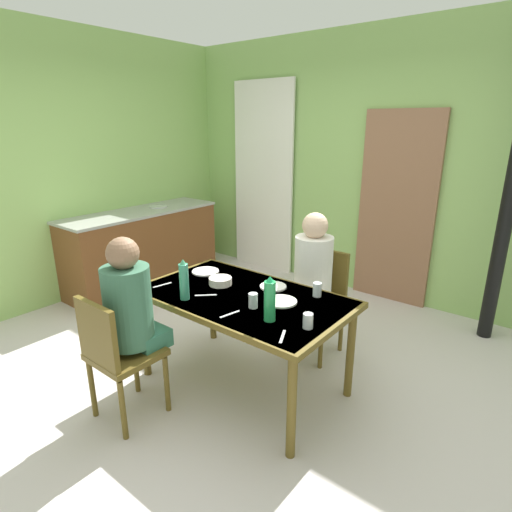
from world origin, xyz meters
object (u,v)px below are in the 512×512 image
object	(u,v)px
chair_near_diner	(116,352)
person_far_diner	(312,268)
kitchen_counter	(143,248)
serving_bowl_center	(220,281)
water_bottle_green_near	(270,300)
chair_far_diner	(319,295)
dining_table	(243,304)
water_bottle_green_far	(184,281)
person_near_diner	(130,304)

from	to	relation	value
chair_near_diner	person_far_diner	size ratio (longest dim) A/B	1.13
kitchen_counter	serving_bowl_center	bearing A→B (deg)	-20.91
chair_near_diner	water_bottle_green_near	xyz separation A→B (m)	(0.76, 0.60, 0.36)
chair_far_diner	dining_table	bearing A→B (deg)	78.03
chair_near_diner	kitchen_counter	bearing A→B (deg)	139.48
person_far_diner	serving_bowl_center	world-z (taller)	person_far_diner
kitchen_counter	water_bottle_green_far	distance (m)	2.30
water_bottle_green_near	kitchen_counter	bearing A→B (deg)	159.17
water_bottle_green_near	chair_near_diner	bearing A→B (deg)	-141.57
chair_near_diner	person_far_diner	xyz separation A→B (m)	(0.55, 1.44, 0.28)
kitchen_counter	chair_far_diner	size ratio (longest dim) A/B	2.15
chair_near_diner	chair_far_diner	size ratio (longest dim) A/B	1.00
kitchen_counter	dining_table	bearing A→B (deg)	-19.79
person_near_diner	chair_near_diner	bearing A→B (deg)	-90.00
chair_near_diner	person_far_diner	distance (m)	1.57
dining_table	kitchen_counter	bearing A→B (deg)	160.21
dining_table	person_near_diner	world-z (taller)	person_near_diner
chair_far_diner	person_far_diner	world-z (taller)	person_far_diner
kitchen_counter	chair_near_diner	distance (m)	2.46
kitchen_counter	chair_far_diner	distance (m)	2.42
kitchen_counter	chair_near_diner	world-z (taller)	kitchen_counter
kitchen_counter	water_bottle_green_near	bearing A→B (deg)	-20.83
person_far_diner	water_bottle_green_near	bearing A→B (deg)	103.95
kitchen_counter	person_near_diner	size ratio (longest dim) A/B	2.43
serving_bowl_center	person_far_diner	bearing A→B (deg)	54.82
kitchen_counter	dining_table	size ratio (longest dim) A/B	1.26
kitchen_counter	dining_table	xyz separation A→B (m)	(2.25, -0.81, 0.20)
chair_near_diner	person_far_diner	world-z (taller)	person_far_diner
person_near_diner	water_bottle_green_far	xyz separation A→B (m)	(0.11, 0.36, 0.08)
water_bottle_green_near	dining_table	bearing A→B (deg)	153.29
person_near_diner	person_far_diner	distance (m)	1.41
water_bottle_green_near	person_far_diner	bearing A→B (deg)	103.95
chair_far_diner	water_bottle_green_near	size ratio (longest dim) A/B	3.03
person_far_diner	water_bottle_green_near	distance (m)	0.87
person_far_diner	water_bottle_green_far	size ratio (longest dim) A/B	2.69
serving_bowl_center	person_near_diner	bearing A→B (deg)	-99.78
dining_table	water_bottle_green_far	distance (m)	0.45
water_bottle_green_far	person_near_diner	bearing A→B (deg)	-107.48
kitchen_counter	chair_near_diner	bearing A→B (deg)	-40.52
water_bottle_green_near	serving_bowl_center	world-z (taller)	water_bottle_green_near
dining_table	water_bottle_green_far	bearing A→B (deg)	-132.09
chair_near_diner	person_near_diner	world-z (taller)	person_near_diner
person_near_diner	water_bottle_green_near	xyz separation A→B (m)	(0.76, 0.46, 0.08)
person_near_diner	person_far_diner	world-z (taller)	same
dining_table	water_bottle_green_near	world-z (taller)	water_bottle_green_near
kitchen_counter	chair_far_diner	xyz separation A→B (m)	(2.42, -0.02, 0.05)
water_bottle_green_near	serving_bowl_center	bearing A→B (deg)	159.43
chair_near_diner	person_near_diner	bearing A→B (deg)	90.00
dining_table	chair_far_diner	size ratio (longest dim) A/B	1.70
person_near_diner	water_bottle_green_near	distance (m)	0.89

